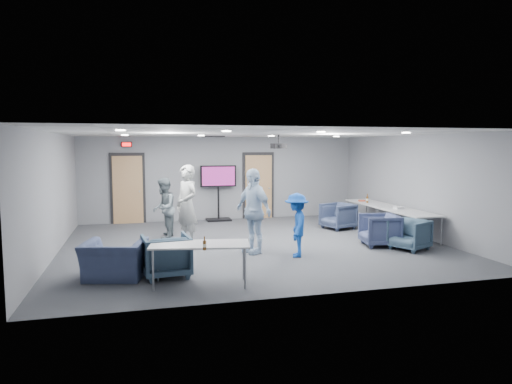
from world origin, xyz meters
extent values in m
plane|color=#383B40|center=(0.00, 0.00, 0.00)|extent=(9.00, 9.00, 0.00)
plane|color=silver|center=(0.00, 0.00, 2.70)|extent=(9.00, 9.00, 0.00)
cube|color=slate|center=(0.00, 4.00, 1.35)|extent=(9.00, 0.02, 2.70)
cube|color=slate|center=(0.00, -4.00, 1.35)|extent=(9.00, 0.02, 2.70)
cube|color=slate|center=(-4.50, 0.00, 1.35)|extent=(0.02, 8.00, 2.70)
cube|color=slate|center=(4.50, 0.00, 1.35)|extent=(0.02, 8.00, 2.70)
cube|color=black|center=(-3.00, 3.97, 1.08)|extent=(1.06, 0.06, 2.24)
cube|color=tan|center=(-3.00, 3.93, 1.05)|extent=(0.90, 0.05, 2.10)
cylinder|color=gray|center=(-2.65, 3.88, 1.00)|extent=(0.04, 0.10, 0.04)
cube|color=black|center=(1.20, 3.97, 1.08)|extent=(1.06, 0.06, 2.24)
cube|color=tan|center=(1.20, 3.93, 1.05)|extent=(0.90, 0.05, 2.10)
cylinder|color=gray|center=(1.55, 3.88, 1.00)|extent=(0.04, 0.10, 0.04)
cube|color=black|center=(-3.00, 3.94, 2.45)|extent=(0.32, 0.06, 0.16)
cube|color=#FF0C0C|center=(-3.00, 3.90, 2.45)|extent=(0.26, 0.02, 0.11)
cube|color=black|center=(-0.50, 2.80, 2.69)|extent=(0.60, 0.60, 0.03)
cylinder|color=white|center=(-3.00, -1.80, 2.69)|extent=(0.18, 0.18, 0.02)
cylinder|color=white|center=(-3.00, 1.80, 2.69)|extent=(0.18, 0.18, 0.02)
cylinder|color=white|center=(-1.00, -1.80, 2.69)|extent=(0.18, 0.18, 0.02)
cylinder|color=white|center=(-1.00, 1.80, 2.69)|extent=(0.18, 0.18, 0.02)
cylinder|color=white|center=(1.00, -1.80, 2.69)|extent=(0.18, 0.18, 0.02)
cylinder|color=white|center=(1.00, 1.80, 2.69)|extent=(0.18, 0.18, 0.02)
cylinder|color=white|center=(3.00, -1.80, 2.69)|extent=(0.18, 0.18, 0.02)
cylinder|color=white|center=(3.00, 1.80, 2.69)|extent=(0.18, 0.18, 0.02)
imported|color=#A1A3A0|center=(-1.58, 0.25, 0.98)|extent=(0.74, 0.85, 1.95)
imported|color=slate|center=(-2.07, 1.32, 0.79)|extent=(0.75, 0.88, 1.58)
imported|color=silver|center=(-0.22, -0.88, 0.95)|extent=(0.88, 1.21, 1.91)
imported|color=#1B4EB1|center=(0.59, -1.48, 0.69)|extent=(0.79, 1.02, 1.39)
imported|color=#323C56|center=(2.90, 1.38, 0.38)|extent=(1.03, 1.01, 0.75)
imported|color=#353E5D|center=(2.90, -0.96, 0.39)|extent=(0.98, 0.96, 0.77)
imported|color=#374D5F|center=(3.35, -1.52, 0.36)|extent=(1.03, 1.02, 0.71)
imported|color=#3B5267|center=(-2.24, -2.31, 0.39)|extent=(0.91, 0.93, 0.78)
imported|color=#3B4667|center=(-3.16, -2.23, 0.34)|extent=(1.26, 1.16, 0.69)
cube|color=#A7AAAC|center=(4.00, 1.45, 0.71)|extent=(0.77, 1.85, 0.03)
cylinder|color=gray|center=(3.69, 2.30, 0.35)|extent=(0.04, 0.04, 0.70)
cylinder|color=gray|center=(3.69, 0.60, 0.35)|extent=(0.04, 0.04, 0.70)
cylinder|color=gray|center=(4.31, 2.30, 0.35)|extent=(0.04, 0.04, 0.70)
cylinder|color=gray|center=(4.31, 0.60, 0.35)|extent=(0.04, 0.04, 0.70)
cube|color=#A7AAAC|center=(4.00, -0.45, 0.71)|extent=(0.82, 1.98, 0.03)
cylinder|color=gray|center=(3.67, 0.46, 0.35)|extent=(0.04, 0.04, 0.70)
cylinder|color=gray|center=(3.67, -1.36, 0.35)|extent=(0.04, 0.04, 0.70)
cylinder|color=gray|center=(4.33, 0.46, 0.35)|extent=(0.04, 0.04, 0.70)
cylinder|color=gray|center=(4.33, -1.36, 0.35)|extent=(0.04, 0.04, 0.70)
cube|color=#A7AAAC|center=(-1.71, -3.00, 0.71)|extent=(1.78, 1.00, 0.03)
cylinder|color=gray|center=(-0.91, -2.87, 0.35)|extent=(0.04, 0.04, 0.70)
cylinder|color=gray|center=(-2.41, -2.59, 0.35)|extent=(0.04, 0.04, 0.70)
cylinder|color=gray|center=(-1.01, -3.41, 0.35)|extent=(0.04, 0.04, 0.70)
cylinder|color=gray|center=(-2.51, -3.13, 0.35)|extent=(0.04, 0.04, 0.70)
cylinder|color=#59330F|center=(-1.71, -3.52, 0.81)|extent=(0.05, 0.05, 0.15)
cylinder|color=#59330F|center=(-1.71, -3.52, 0.92)|extent=(0.02, 0.02, 0.07)
cylinder|color=beige|center=(-1.71, -3.52, 0.81)|extent=(0.06, 0.06, 0.05)
cylinder|color=#59330F|center=(3.85, 1.41, 0.83)|extent=(0.07, 0.07, 0.19)
cylinder|color=#59330F|center=(3.85, 1.41, 0.96)|extent=(0.03, 0.03, 0.08)
cylinder|color=beige|center=(3.85, 1.41, 0.83)|extent=(0.07, 0.07, 0.06)
cube|color=#B7462D|center=(3.87, 1.78, 0.75)|extent=(0.20, 0.15, 0.04)
cube|color=silver|center=(4.03, 0.02, 0.76)|extent=(0.27, 0.21, 0.06)
cube|color=black|center=(-0.19, 3.75, 0.03)|extent=(0.78, 0.55, 0.06)
cylinder|color=black|center=(-0.19, 3.75, 0.72)|extent=(0.06, 0.06, 1.33)
cube|color=black|center=(-0.19, 3.75, 1.44)|extent=(1.17, 0.07, 0.69)
cube|color=#791A62|center=(-0.19, 3.70, 1.44)|extent=(1.05, 0.01, 0.60)
cylinder|color=black|center=(0.89, 0.77, 2.58)|extent=(0.04, 0.04, 0.22)
cube|color=black|center=(0.89, 0.77, 2.40)|extent=(0.38, 0.34, 0.14)
cylinder|color=black|center=(0.89, 0.61, 2.40)|extent=(0.08, 0.06, 0.08)
camera|label=1|loc=(-2.74, -10.68, 2.39)|focal=32.00mm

